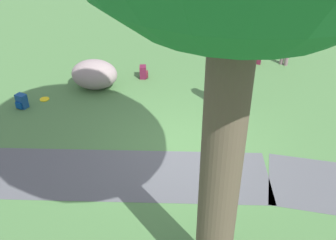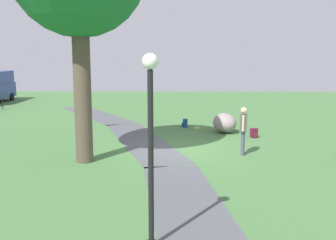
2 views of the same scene
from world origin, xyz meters
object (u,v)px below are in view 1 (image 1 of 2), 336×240
handbag_on_grass (256,60)px  backpack_by_boulder (143,72)px  frisbee_on_grass (45,99)px  woman_with_handbag (288,35)px  spare_backpack_on_lawn (22,101)px  lawn_boulder (94,74)px  man_near_boulder (230,77)px

handbag_on_grass → backpack_by_boulder: backpack_by_boulder is taller
frisbee_on_grass → backpack_by_boulder: bearing=-132.6°
woman_with_handbag → handbag_on_grass: (0.89, 0.26, -0.89)m
handbag_on_grass → frisbee_on_grass: 6.99m
handbag_on_grass → frisbee_on_grass: size_ratio=1.21×
woman_with_handbag → spare_backpack_on_lawn: size_ratio=4.40×
woman_with_handbag → handbag_on_grass: 1.28m
woman_with_handbag → spare_backpack_on_lawn: 8.48m
lawn_boulder → man_near_boulder: (-4.02, -0.15, 0.53)m
woman_with_handbag → man_near_boulder: 3.73m
lawn_boulder → spare_backpack_on_lawn: 2.21m
handbag_on_grass → lawn_boulder: bearing=39.2°
lawn_boulder → man_near_boulder: bearing=-177.9°
handbag_on_grass → backpack_by_boulder: 3.92m
man_near_boulder → backpack_by_boulder: size_ratio=4.20×
backpack_by_boulder → frisbee_on_grass: 3.11m
lawn_boulder → backpack_by_boulder: lawn_boulder is taller
handbag_on_grass → spare_backpack_on_lawn: bearing=43.3°
woman_with_handbag → backpack_by_boulder: size_ratio=4.40×
handbag_on_grass → frisbee_on_grass: (5.25, 4.62, -0.13)m
woman_with_handbag → handbag_on_grass: woman_with_handbag is taller
frisbee_on_grass → man_near_boulder: bearing=-165.4°
woman_with_handbag → frisbee_on_grass: size_ratio=6.54×
man_near_boulder → spare_backpack_on_lawn: 5.71m
woman_with_handbag → spare_backpack_on_lawn: woman_with_handbag is taller
lawn_boulder → man_near_boulder: size_ratio=0.93×
backpack_by_boulder → lawn_boulder: bearing=46.0°
man_near_boulder → frisbee_on_grass: 5.29m
spare_backpack_on_lawn → frisbee_on_grass: bearing=-116.3°
man_near_boulder → frisbee_on_grass: (5.04, 1.31, -0.96)m
woman_with_handbag → frisbee_on_grass: 7.90m
man_near_boulder → spare_backpack_on_lawn: (5.33, 1.90, -0.78)m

